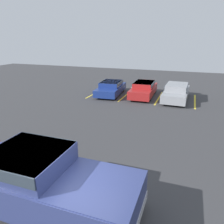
% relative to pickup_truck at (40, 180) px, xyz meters
% --- Properties ---
extents(ground_plane, '(60.00, 60.00, 0.00)m').
position_rel_pickup_truck_xyz_m(ground_plane, '(1.05, -0.10, -0.90)').
color(ground_plane, '#38383A').
extents(stall_stripe_a, '(0.12, 4.26, 0.01)m').
position_rel_pickup_truck_xyz_m(stall_stripe_a, '(-4.21, 13.46, -0.89)').
color(stall_stripe_a, yellow).
rests_on(stall_stripe_a, ground_plane).
extents(stall_stripe_b, '(0.12, 4.26, 0.01)m').
position_rel_pickup_truck_xyz_m(stall_stripe_b, '(-1.39, 13.46, -0.89)').
color(stall_stripe_b, yellow).
rests_on(stall_stripe_b, ground_plane).
extents(stall_stripe_c, '(0.12, 4.26, 0.01)m').
position_rel_pickup_truck_xyz_m(stall_stripe_c, '(1.43, 13.46, -0.89)').
color(stall_stripe_c, yellow).
rests_on(stall_stripe_c, ground_plane).
extents(stall_stripe_d, '(0.12, 4.26, 0.01)m').
position_rel_pickup_truck_xyz_m(stall_stripe_d, '(4.25, 13.46, -0.89)').
color(stall_stripe_d, yellow).
rests_on(stall_stripe_d, ground_plane).
extents(pickup_truck, '(5.80, 2.14, 1.78)m').
position_rel_pickup_truck_xyz_m(pickup_truck, '(0.00, 0.00, 0.00)').
color(pickup_truck, navy).
rests_on(pickup_truck, ground_plane).
extents(parked_sedan_a, '(2.12, 4.38, 1.14)m').
position_rel_pickup_truck_xyz_m(parked_sedan_a, '(-2.72, 13.33, -0.29)').
color(parked_sedan_a, navy).
rests_on(parked_sedan_a, ground_plane).
extents(parked_sedan_b, '(1.81, 4.50, 1.22)m').
position_rel_pickup_truck_xyz_m(parked_sedan_b, '(0.10, 13.68, -0.25)').
color(parked_sedan_b, maroon).
rests_on(parked_sedan_b, ground_plane).
extents(parked_sedan_c, '(1.92, 4.55, 1.27)m').
position_rel_pickup_truck_xyz_m(parked_sedan_c, '(2.78, 13.41, -0.22)').
color(parked_sedan_c, gray).
rests_on(parked_sedan_c, ground_plane).
extents(wheel_stop_curb, '(1.98, 0.20, 0.14)m').
position_rel_pickup_truck_xyz_m(wheel_stop_curb, '(-0.65, 16.27, -0.83)').
color(wheel_stop_curb, '#B7B2A8').
rests_on(wheel_stop_curb, ground_plane).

